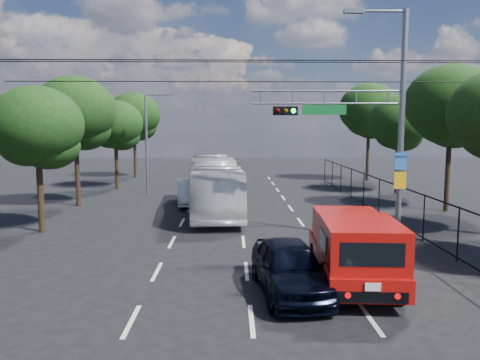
{
  "coord_description": "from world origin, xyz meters",
  "views": [
    {
      "loc": [
        -0.49,
        -11.21,
        4.84
      ],
      "look_at": [
        -0.17,
        6.41,
        2.8
      ],
      "focal_mm": 35.0,
      "sensor_mm": 36.0,
      "label": 1
    }
  ],
  "objects_px": {
    "signal_mast": "(372,116)",
    "navy_hatchback": "(289,267)",
    "red_pickup": "(353,247)",
    "white_van": "(191,192)",
    "white_bus": "(213,185)"
  },
  "relations": [
    {
      "from": "signal_mast",
      "to": "white_van",
      "type": "distance_m",
      "value": 13.29
    },
    {
      "from": "red_pickup",
      "to": "white_van",
      "type": "height_order",
      "value": "red_pickup"
    },
    {
      "from": "white_van",
      "to": "white_bus",
      "type": "bearing_deg",
      "value": -66.4
    },
    {
      "from": "red_pickup",
      "to": "white_van",
      "type": "xyz_separation_m",
      "value": [
        -6.23,
        14.66,
        -0.38
      ]
    },
    {
      "from": "signal_mast",
      "to": "navy_hatchback",
      "type": "xyz_separation_m",
      "value": [
        -4.1,
        -6.05,
        -4.47
      ]
    },
    {
      "from": "navy_hatchback",
      "to": "white_bus",
      "type": "relative_size",
      "value": 0.41
    },
    {
      "from": "red_pickup",
      "to": "white_van",
      "type": "distance_m",
      "value": 15.93
    },
    {
      "from": "white_van",
      "to": "red_pickup",
      "type": "bearing_deg",
      "value": -74.44
    },
    {
      "from": "signal_mast",
      "to": "white_van",
      "type": "relative_size",
      "value": 1.99
    },
    {
      "from": "white_bus",
      "to": "white_van",
      "type": "distance_m",
      "value": 2.94
    },
    {
      "from": "navy_hatchback",
      "to": "red_pickup",
      "type": "bearing_deg",
      "value": 15.12
    },
    {
      "from": "navy_hatchback",
      "to": "signal_mast",
      "type": "bearing_deg",
      "value": 49.99
    },
    {
      "from": "signal_mast",
      "to": "navy_hatchback",
      "type": "bearing_deg",
      "value": -124.13
    },
    {
      "from": "signal_mast",
      "to": "white_bus",
      "type": "bearing_deg",
      "value": 134.43
    },
    {
      "from": "red_pickup",
      "to": "navy_hatchback",
      "type": "xyz_separation_m",
      "value": [
        -2.04,
        -0.78,
        -0.39
      ]
    }
  ]
}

